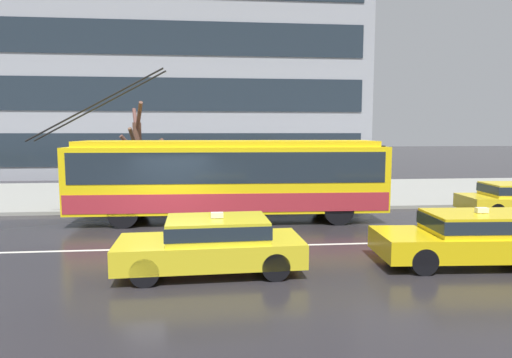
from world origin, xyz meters
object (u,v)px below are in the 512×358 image
pedestrian_approaching_curb (231,165)px  street_tree_bare (138,155)px  trolleybus (229,177)px  pedestrian_at_shelter (182,164)px  bus_shelter (225,161)px  taxi_oncoming_far (476,236)px  taxi_oncoming_near (213,242)px  pedestrian_walking_past (131,180)px

pedestrian_approaching_curb → street_tree_bare: bearing=170.2°
trolleybus → pedestrian_at_shelter: 3.94m
trolleybus → bus_shelter: 3.44m
bus_shelter → trolleybus: bearing=-89.0°
trolleybus → taxi_oncoming_far: (5.76, -5.98, -0.89)m
taxi_oncoming_near → pedestrian_at_shelter: bearing=97.9°
taxi_oncoming_far → pedestrian_walking_past: (-9.90, 9.57, 0.44)m
trolleybus → street_tree_bare: trolleybus is taller
trolleybus → bus_shelter: size_ratio=3.07×
pedestrian_at_shelter → street_tree_bare: street_tree_bare is taller
trolleybus → pedestrian_walking_past: trolleybus is taller
bus_shelter → pedestrian_approaching_curb: bearing=-75.2°
taxi_oncoming_near → street_tree_bare: bearing=108.8°
pedestrian_at_shelter → pedestrian_approaching_curb: bearing=-23.2°
bus_shelter → pedestrian_walking_past: (-4.08, 0.18, -0.81)m
taxi_oncoming_near → bus_shelter: size_ratio=1.04×
taxi_oncoming_far → taxi_oncoming_near: (-6.38, -0.02, -0.00)m
street_tree_bare → pedestrian_at_shelter: bearing=7.1°
taxi_oncoming_near → taxi_oncoming_far: bearing=0.1°
taxi_oncoming_near → pedestrian_walking_past: bearing=110.2°
bus_shelter → pedestrian_walking_past: bearing=177.5°
trolleybus → pedestrian_at_shelter: trolleybus is taller
taxi_oncoming_near → pedestrian_approaching_curb: (0.80, 8.52, 1.14)m
taxi_oncoming_far → bus_shelter: 11.13m
trolleybus → pedestrian_approaching_curb: 2.54m
taxi_oncoming_far → pedestrian_at_shelter: bearing=129.3°
pedestrian_walking_past → taxi_oncoming_far: bearing=-44.0°
pedestrian_at_shelter → pedestrian_approaching_curb: (2.11, -0.91, 0.04)m
pedestrian_at_shelter → pedestrian_approaching_curb: 2.30m
bus_shelter → pedestrian_at_shelter: 1.88m
taxi_oncoming_far → bus_shelter: bus_shelter is taller
bus_shelter → taxi_oncoming_near: bearing=-93.4°
pedestrian_walking_past → street_tree_bare: bearing=-45.3°
pedestrian_approaching_curb → taxi_oncoming_near: bearing=-95.4°
trolleybus → street_tree_bare: 4.98m
taxi_oncoming_far → bus_shelter: size_ratio=1.16×
trolleybus → pedestrian_approaching_curb: (0.18, 2.52, 0.25)m
trolleybus → street_tree_bare: (-3.75, 3.20, 0.64)m
pedestrian_at_shelter → taxi_oncoming_far: bearing=-50.7°
taxi_oncoming_near → pedestrian_walking_past: (-3.52, 9.59, 0.44)m
taxi_oncoming_far → street_tree_bare: bearing=136.0°
pedestrian_at_shelter → pedestrian_walking_past: 2.31m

